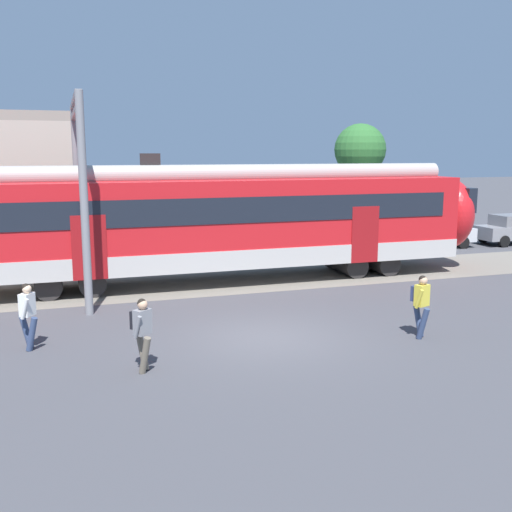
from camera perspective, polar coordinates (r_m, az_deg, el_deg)
ground_plane at (r=15.79m, az=0.92°, el=-7.76°), size 160.00×160.00×0.00m
pedestrian_white at (r=15.60m, az=-20.92°, el=-4.97°), size 0.52×0.67×1.67m
pedestrian_grey at (r=13.38m, az=-10.80°, el=-6.78°), size 0.51×0.71×1.67m
pedestrian_yellow at (r=16.08m, az=15.43°, el=-4.13°), size 0.53×0.71×1.67m
parked_car_silver at (r=31.53m, az=16.48°, el=2.21°), size 4.08×1.91×1.54m
catenary_gantry at (r=21.20m, az=-16.53°, el=8.22°), size 0.24×6.64×6.53m
street_tree_right at (r=38.07m, az=9.88°, el=9.90°), size 3.18×3.18×6.49m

